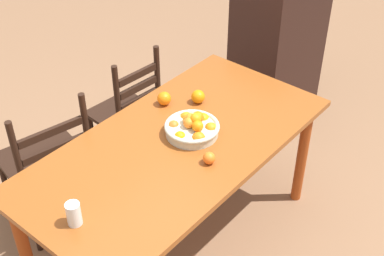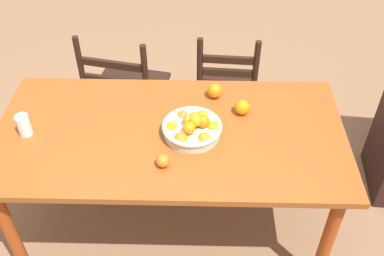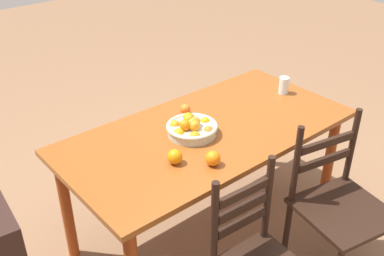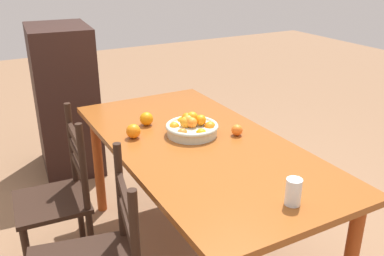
{
  "view_description": "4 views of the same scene",
  "coord_description": "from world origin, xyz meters",
  "px_view_note": "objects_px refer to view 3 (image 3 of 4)",
  "views": [
    {
      "loc": [
        -1.58,
        -1.43,
        2.45
      ],
      "look_at": [
        0.11,
        -0.02,
        0.8
      ],
      "focal_mm": 49.38,
      "sensor_mm": 36.0,
      "label": 1
    },
    {
      "loc": [
        0.15,
        -1.62,
        2.24
      ],
      "look_at": [
        0.11,
        -0.02,
        0.8
      ],
      "focal_mm": 42.01,
      "sensor_mm": 36.0,
      "label": 2
    },
    {
      "loc": [
        1.52,
        1.67,
        2.09
      ],
      "look_at": [
        0.11,
        -0.02,
        0.8
      ],
      "focal_mm": 42.62,
      "sensor_mm": 36.0,
      "label": 3
    },
    {
      "loc": [
        -1.77,
        1.01,
        1.68
      ],
      "look_at": [
        0.11,
        -0.02,
        0.8
      ],
      "focal_mm": 39.41,
      "sensor_mm": 36.0,
      "label": 4
    }
  ],
  "objects_px": {
    "orange_loose_0": "(175,157)",
    "orange_loose_1": "(185,109)",
    "fruit_bowl": "(192,128)",
    "drinking_glass": "(284,85)",
    "chair_by_cabinet": "(338,207)",
    "orange_loose_2": "(213,158)",
    "dining_table": "(208,142)"
  },
  "relations": [
    {
      "from": "orange_loose_0",
      "to": "orange_loose_1",
      "type": "relative_size",
      "value": 1.26
    },
    {
      "from": "fruit_bowl",
      "to": "drinking_glass",
      "type": "bearing_deg",
      "value": -178.89
    },
    {
      "from": "chair_by_cabinet",
      "to": "orange_loose_2",
      "type": "height_order",
      "value": "chair_by_cabinet"
    },
    {
      "from": "dining_table",
      "to": "orange_loose_0",
      "type": "distance_m",
      "value": 0.41
    },
    {
      "from": "orange_loose_0",
      "to": "orange_loose_2",
      "type": "height_order",
      "value": "same"
    },
    {
      "from": "orange_loose_2",
      "to": "drinking_glass",
      "type": "xyz_separation_m",
      "value": [
        -0.92,
        -0.32,
        0.02
      ]
    },
    {
      "from": "chair_by_cabinet",
      "to": "orange_loose_2",
      "type": "distance_m",
      "value": 0.78
    },
    {
      "from": "fruit_bowl",
      "to": "dining_table",
      "type": "bearing_deg",
      "value": 171.39
    },
    {
      "from": "dining_table",
      "to": "drinking_glass",
      "type": "xyz_separation_m",
      "value": [
        -0.7,
        -0.03,
        0.15
      ]
    },
    {
      "from": "fruit_bowl",
      "to": "drinking_glass",
      "type": "height_order",
      "value": "fruit_bowl"
    },
    {
      "from": "chair_by_cabinet",
      "to": "fruit_bowl",
      "type": "xyz_separation_m",
      "value": [
        0.45,
        -0.72,
        0.35
      ]
    },
    {
      "from": "orange_loose_1",
      "to": "orange_loose_0",
      "type": "bearing_deg",
      "value": 45.06
    },
    {
      "from": "dining_table",
      "to": "fruit_bowl",
      "type": "relative_size",
      "value": 5.91
    },
    {
      "from": "dining_table",
      "to": "orange_loose_1",
      "type": "height_order",
      "value": "orange_loose_1"
    },
    {
      "from": "dining_table",
      "to": "drinking_glass",
      "type": "height_order",
      "value": "drinking_glass"
    },
    {
      "from": "chair_by_cabinet",
      "to": "orange_loose_0",
      "type": "height_order",
      "value": "chair_by_cabinet"
    },
    {
      "from": "orange_loose_0",
      "to": "dining_table",
      "type": "bearing_deg",
      "value": -157.51
    },
    {
      "from": "drinking_glass",
      "to": "chair_by_cabinet",
      "type": "bearing_deg",
      "value": 64.03
    },
    {
      "from": "orange_loose_2",
      "to": "drinking_glass",
      "type": "height_order",
      "value": "drinking_glass"
    },
    {
      "from": "orange_loose_2",
      "to": "orange_loose_0",
      "type": "bearing_deg",
      "value": -44.34
    },
    {
      "from": "dining_table",
      "to": "orange_loose_2",
      "type": "relative_size",
      "value": 21.89
    },
    {
      "from": "dining_table",
      "to": "orange_loose_1",
      "type": "distance_m",
      "value": 0.26
    },
    {
      "from": "orange_loose_0",
      "to": "chair_by_cabinet",
      "type": "bearing_deg",
      "value": 141.54
    },
    {
      "from": "orange_loose_0",
      "to": "orange_loose_1",
      "type": "xyz_separation_m",
      "value": [
        -0.38,
        -0.38,
        -0.01
      ]
    },
    {
      "from": "dining_table",
      "to": "orange_loose_2",
      "type": "bearing_deg",
      "value": 52.0
    },
    {
      "from": "orange_loose_0",
      "to": "orange_loose_2",
      "type": "relative_size",
      "value": 0.99
    },
    {
      "from": "dining_table",
      "to": "orange_loose_0",
      "type": "relative_size",
      "value": 22.04
    },
    {
      "from": "dining_table",
      "to": "chair_by_cabinet",
      "type": "height_order",
      "value": "chair_by_cabinet"
    },
    {
      "from": "dining_table",
      "to": "fruit_bowl",
      "type": "height_order",
      "value": "fruit_bowl"
    },
    {
      "from": "orange_loose_0",
      "to": "orange_loose_2",
      "type": "xyz_separation_m",
      "value": [
        -0.14,
        0.13,
        0.0
      ]
    },
    {
      "from": "orange_loose_0",
      "to": "orange_loose_1",
      "type": "height_order",
      "value": "orange_loose_0"
    },
    {
      "from": "dining_table",
      "to": "orange_loose_1",
      "type": "xyz_separation_m",
      "value": [
        -0.02,
        -0.23,
        0.12
      ]
    }
  ]
}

